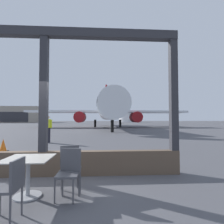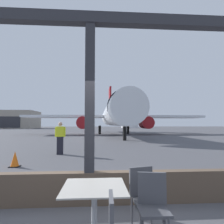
{
  "view_description": "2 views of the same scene",
  "coord_description": "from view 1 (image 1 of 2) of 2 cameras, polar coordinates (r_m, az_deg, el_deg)",
  "views": [
    {
      "loc": [
        1.53,
        -4.92,
        1.5
      ],
      "look_at": [
        2.78,
        15.17,
        2.31
      ],
      "focal_mm": 28.88,
      "sensor_mm": 36.0,
      "label": 1
    },
    {
      "loc": [
        0.17,
        -4.15,
        1.61
      ],
      "look_at": [
        1.71,
        17.89,
        2.99
      ],
      "focal_mm": 31.94,
      "sensor_mm": 36.0,
      "label": 2
    }
  ],
  "objects": [
    {
      "name": "airplane",
      "position": [
        32.45,
        -1.22,
        0.63
      ],
      "size": [
        28.81,
        30.7,
        9.95
      ],
      "color": "silver",
      "rests_on": "ground"
    },
    {
      "name": "ground_crew_worker",
      "position": [
        12.24,
        -19.75,
        -4.96
      ],
      "size": [
        0.57,
        0.22,
        1.74
      ],
      "color": "black",
      "rests_on": "ground"
    },
    {
      "name": "cafe_chair_window_right",
      "position": [
        3.71,
        -13.42,
        -17.07
      ],
      "size": [
        0.45,
        0.45,
        0.92
      ],
      "color": "#4C4C51",
      "rests_on": "ground"
    },
    {
      "name": "window_frame",
      "position": [
        5.16,
        -20.88,
        -3.03
      ],
      "size": [
        7.35,
        0.24,
        3.98
      ],
      "color": "brown",
      "rests_on": "ground"
    },
    {
      "name": "traffic_cone",
      "position": [
        9.85,
        -31.21,
        -9.09
      ],
      "size": [
        0.36,
        0.36,
        0.59
      ],
      "color": "orange",
      "rests_on": "ground"
    },
    {
      "name": "dining_table",
      "position": [
        4.03,
        -25.05,
        -16.94
      ],
      "size": [
        0.88,
        0.88,
        0.74
      ],
      "color": "#ADA89E",
      "rests_on": "ground"
    },
    {
      "name": "cafe_chair_window_left",
      "position": [
        3.23,
        -29.39,
        -19.13
      ],
      "size": [
        0.41,
        0.41,
        0.9
      ],
      "color": "#4C4C51",
      "rests_on": "ground"
    },
    {
      "name": "cafe_chair_aisle_left",
      "position": [
        4.05,
        -13.11,
        -15.77
      ],
      "size": [
        0.47,
        0.47,
        0.93
      ],
      "color": "#4C4C51",
      "rests_on": "ground"
    },
    {
      "name": "ground_plane",
      "position": [
        44.97,
        -5.51,
        -4.21
      ],
      "size": [
        220.0,
        220.0,
        0.0
      ],
      "primitive_type": "plane",
      "color": "#4C4C51"
    },
    {
      "name": "fuel_storage_tank",
      "position": [
        95.73,
        4.65,
        -1.58
      ],
      "size": [
        7.99,
        7.99,
        5.41
      ],
      "primitive_type": "cylinder",
      "color": "white",
      "rests_on": "ground"
    },
    {
      "name": "distant_hangar",
      "position": [
        93.25,
        -28.15,
        -0.79
      ],
      "size": [
        23.9,
        14.55,
        7.08
      ],
      "color": "#9E9384",
      "rests_on": "ground"
    }
  ]
}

